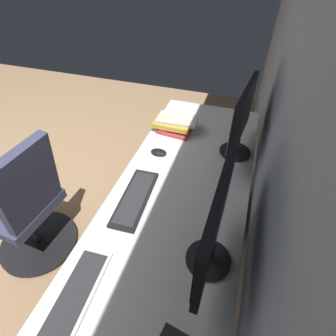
# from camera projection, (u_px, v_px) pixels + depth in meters

# --- Properties ---
(wall_back) EXTENTS (5.01, 0.10, 2.60)m
(wall_back) POSITION_uv_depth(u_px,v_px,m) (298.00, 110.00, 0.99)
(wall_back) COLOR #8C939E
(wall_back) RESTS_ON ground
(desk) EXTENTS (2.15, 0.74, 0.73)m
(desk) POSITION_uv_depth(u_px,v_px,m) (177.00, 207.00, 1.45)
(desk) COLOR white
(desk) RESTS_ON ground
(drawer_pedestal) EXTENTS (0.40, 0.51, 0.69)m
(drawer_pedestal) POSITION_uv_depth(u_px,v_px,m) (184.00, 228.00, 1.73)
(drawer_pedestal) COLOR white
(drawer_pedestal) RESTS_ON ground
(monitor_primary) EXTENTS (0.49, 0.20, 0.45)m
(monitor_primary) POSITION_uv_depth(u_px,v_px,m) (242.00, 118.00, 1.54)
(monitor_primary) COLOR black
(monitor_primary) RESTS_ON desk
(monitor_secondary) EXTENTS (0.54, 0.20, 0.46)m
(monitor_secondary) POSITION_uv_depth(u_px,v_px,m) (215.00, 224.00, 0.98)
(monitor_secondary) COLOR black
(monitor_secondary) RESTS_ON desk
(keyboard_main) EXTENTS (0.43, 0.16, 0.02)m
(keyboard_main) POSITION_uv_depth(u_px,v_px,m) (74.00, 297.00, 1.03)
(keyboard_main) COLOR silver
(keyboard_main) RESTS_ON desk
(keyboard_spare) EXTENTS (0.43, 0.16, 0.02)m
(keyboard_spare) POSITION_uv_depth(u_px,v_px,m) (135.00, 198.00, 1.41)
(keyboard_spare) COLOR black
(keyboard_spare) RESTS_ON desk
(mouse_main) EXTENTS (0.06, 0.10, 0.03)m
(mouse_main) POSITION_uv_depth(u_px,v_px,m) (159.00, 152.00, 1.69)
(mouse_main) COLOR black
(mouse_main) RESTS_ON desk
(book_stack_near) EXTENTS (0.23, 0.31, 0.09)m
(book_stack_near) POSITION_uv_depth(u_px,v_px,m) (175.00, 124.00, 1.88)
(book_stack_near) COLOR #B2383D
(book_stack_near) RESTS_ON desk
(office_chair) EXTENTS (0.56, 0.57, 0.97)m
(office_chair) POSITION_uv_depth(u_px,v_px,m) (27.00, 210.00, 1.71)
(office_chair) COLOR #383D56
(office_chair) RESTS_ON ground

